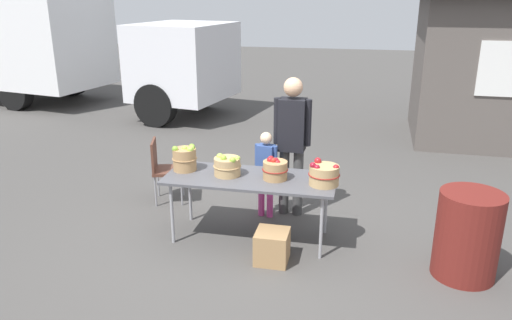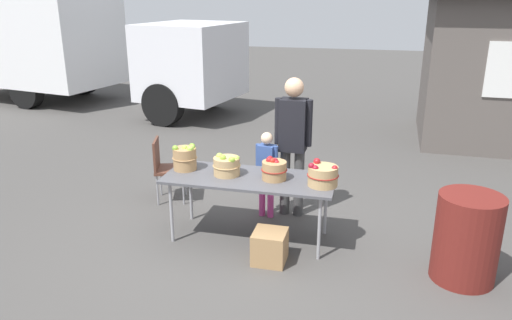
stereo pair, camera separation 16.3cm
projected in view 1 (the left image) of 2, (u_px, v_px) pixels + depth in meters
The scene contains 13 objects.
ground_plane at pixel (251, 237), 5.77m from camera, with size 40.00×40.00×0.00m, color #474442.
market_table at pixel (250, 181), 5.54m from camera, with size 1.90×0.76×0.75m.
apple_basket_green_0 at pixel (185, 158), 5.70m from camera, with size 0.29×0.29×0.30m.
apple_basket_green_1 at pixel (227, 166), 5.55m from camera, with size 0.32×0.32×0.25m.
apple_basket_red_0 at pixel (275, 169), 5.44m from camera, with size 0.29×0.29×0.25m.
apple_basket_red_1 at pixel (324, 175), 5.27m from camera, with size 0.34×0.34×0.27m.
vendor_adult at pixel (292, 136), 6.06m from camera, with size 0.46×0.24×1.75m.
child_customer at pixel (266, 168), 6.11m from camera, with size 0.29×0.18×1.10m.
box_truck at pixel (55, 43), 12.10m from camera, with size 7.96×3.52×2.75m.
food_kiosk at pixel (503, 66), 9.17m from camera, with size 3.57×2.98×2.74m.
folding_chair at pixel (163, 166), 6.60m from camera, with size 0.50×0.50×0.86m.
trash_barrel at pixel (467, 235), 4.87m from camera, with size 0.62×0.62×0.89m, color maroon.
produce_crate at pixel (272, 246), 5.21m from camera, with size 0.34×0.34×0.34m, color #A87F51.
Camera 1 is at (1.15, -5.03, 2.72)m, focal length 34.87 mm.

